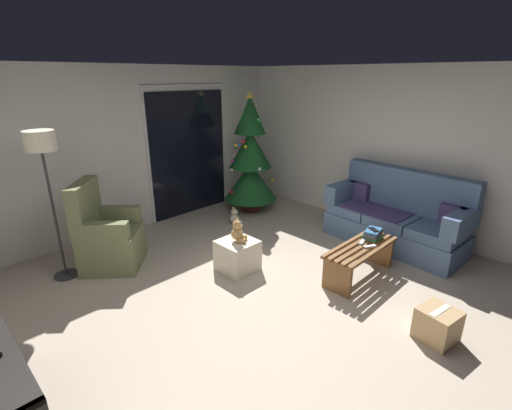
% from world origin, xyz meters
% --- Properties ---
extents(ground_plane, '(7.00, 7.00, 0.00)m').
position_xyz_m(ground_plane, '(0.00, 0.00, 0.00)').
color(ground_plane, '#B2A38E').
extents(wall_back, '(5.72, 0.12, 2.50)m').
position_xyz_m(wall_back, '(0.00, 3.06, 1.25)').
color(wall_back, silver).
rests_on(wall_back, ground).
extents(wall_right, '(0.12, 6.00, 2.50)m').
position_xyz_m(wall_right, '(2.86, 0.00, 1.25)').
color(wall_right, silver).
rests_on(wall_right, ground).
extents(patio_door_frame, '(1.60, 0.02, 2.20)m').
position_xyz_m(patio_door_frame, '(1.03, 2.99, 1.10)').
color(patio_door_frame, silver).
rests_on(patio_door_frame, ground).
extents(patio_door_glass, '(1.50, 0.02, 2.10)m').
position_xyz_m(patio_door_glass, '(1.03, 2.97, 1.05)').
color(patio_door_glass, black).
rests_on(patio_door_glass, ground).
extents(couch, '(0.89, 1.98, 1.08)m').
position_xyz_m(couch, '(2.32, -0.24, 0.40)').
color(couch, slate).
rests_on(couch, ground).
extents(coffee_table, '(1.10, 0.40, 0.42)m').
position_xyz_m(coffee_table, '(1.12, -0.36, 0.28)').
color(coffee_table, brown).
rests_on(coffee_table, ground).
extents(remote_white, '(0.16, 0.11, 0.02)m').
position_xyz_m(remote_white, '(1.16, -0.45, 0.43)').
color(remote_white, silver).
rests_on(remote_white, coffee_table).
extents(remote_silver, '(0.16, 0.08, 0.02)m').
position_xyz_m(remote_silver, '(1.21, -0.33, 0.43)').
color(remote_silver, '#ADADB2').
rests_on(remote_silver, coffee_table).
extents(book_stack, '(0.28, 0.21, 0.11)m').
position_xyz_m(book_stack, '(1.41, -0.35, 0.47)').
color(book_stack, '#337042').
rests_on(book_stack, coffee_table).
extents(cell_phone, '(0.13, 0.16, 0.01)m').
position_xyz_m(cell_phone, '(1.42, -0.35, 0.53)').
color(cell_phone, black).
rests_on(cell_phone, book_stack).
extents(christmas_tree, '(0.94, 0.94, 2.10)m').
position_xyz_m(christmas_tree, '(1.83, 2.27, 0.93)').
color(christmas_tree, '#4C1E19').
rests_on(christmas_tree, ground).
extents(armchair, '(0.97, 0.97, 1.13)m').
position_xyz_m(armchair, '(-0.91, 2.07, 0.40)').
color(armchair, olive).
rests_on(armchair, ground).
extents(floor_lamp, '(0.32, 0.32, 1.78)m').
position_xyz_m(floor_lamp, '(-1.42, 2.20, 1.51)').
color(floor_lamp, '#2D2D30').
rests_on(floor_lamp, ground).
extents(ottoman, '(0.44, 0.44, 0.40)m').
position_xyz_m(ottoman, '(0.19, 0.82, 0.20)').
color(ottoman, beige).
rests_on(ottoman, ground).
extents(teddy_bear_honey, '(0.21, 0.22, 0.29)m').
position_xyz_m(teddy_bear_honey, '(0.19, 0.81, 0.52)').
color(teddy_bear_honey, tan).
rests_on(teddy_bear_honey, ottoman).
extents(teddy_bear_cream_by_tree, '(0.21, 0.21, 0.29)m').
position_xyz_m(teddy_bear_cream_by_tree, '(1.17, 1.97, 0.12)').
color(teddy_bear_cream_by_tree, beige).
rests_on(teddy_bear_cream_by_tree, ground).
extents(cardboard_box_taped_mid_floor, '(0.37, 0.37, 0.32)m').
position_xyz_m(cardboard_box_taped_mid_floor, '(0.63, -1.46, 0.16)').
color(cardboard_box_taped_mid_floor, tan).
rests_on(cardboard_box_taped_mid_floor, ground).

